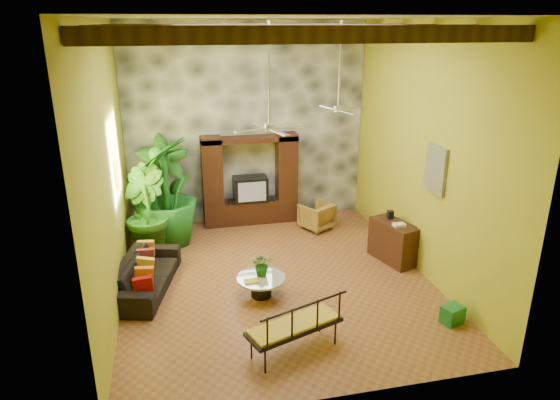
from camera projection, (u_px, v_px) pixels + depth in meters
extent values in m
plane|color=brown|center=(276.00, 279.00, 10.15)|extent=(7.00, 7.00, 0.00)
cube|color=silver|center=(276.00, 17.00, 8.46)|extent=(6.00, 7.00, 0.02)
cube|color=gold|center=(247.00, 124.00, 12.52)|extent=(6.00, 0.02, 5.00)
cube|color=gold|center=(108.00, 170.00, 8.69)|extent=(0.02, 7.00, 5.00)
cube|color=gold|center=(423.00, 151.00, 9.92)|extent=(0.02, 7.00, 5.00)
cube|color=#3C4044|center=(247.00, 125.00, 12.46)|extent=(5.98, 0.10, 4.98)
cube|color=#322110|center=(320.00, 35.00, 6.14)|extent=(5.95, 0.16, 0.22)
cube|color=#322110|center=(294.00, 33.00, 7.34)|extent=(5.95, 0.16, 0.22)
cube|color=#322110|center=(276.00, 31.00, 8.53)|extent=(5.95, 0.16, 0.22)
cube|color=#322110|center=(262.00, 30.00, 9.73)|extent=(5.95, 0.16, 0.22)
cube|color=#322110|center=(251.00, 29.00, 10.92)|extent=(5.95, 0.16, 0.22)
cube|color=black|center=(251.00, 211.00, 12.93)|extent=(2.40, 0.50, 0.60)
cube|color=black|center=(212.00, 176.00, 12.40)|extent=(0.50, 0.48, 2.00)
cube|color=black|center=(287.00, 172.00, 12.79)|extent=(0.50, 0.48, 2.00)
cube|color=black|center=(249.00, 139.00, 12.29)|extent=(2.40, 0.48, 0.12)
cube|color=black|center=(250.00, 189.00, 12.70)|extent=(0.85, 0.52, 0.62)
cube|color=#8C99A8|center=(252.00, 192.00, 12.45)|extent=(0.70, 0.02, 0.50)
cylinder|color=#B0B0B5|center=(269.00, 74.00, 8.35)|extent=(0.04, 0.04, 1.80)
cylinder|color=#B0B0B5|center=(269.00, 127.00, 8.66)|extent=(0.18, 0.18, 0.12)
cube|color=#B0B0B5|center=(288.00, 127.00, 8.82)|extent=(0.58, 0.26, 0.01)
cube|color=#B0B0B5|center=(261.00, 125.00, 8.96)|extent=(0.26, 0.58, 0.01)
cube|color=#B0B0B5|center=(251.00, 130.00, 8.51)|extent=(0.58, 0.26, 0.01)
cube|color=#B0B0B5|center=(279.00, 132.00, 8.36)|extent=(0.26, 0.58, 0.01)
cylinder|color=#B0B0B5|center=(340.00, 65.00, 10.19)|extent=(0.04, 0.04, 1.80)
cylinder|color=#B0B0B5|center=(338.00, 109.00, 10.50)|extent=(0.18, 0.18, 0.12)
cube|color=#B0B0B5|center=(352.00, 108.00, 10.66)|extent=(0.58, 0.26, 0.01)
cube|color=#B0B0B5|center=(329.00, 107.00, 10.80)|extent=(0.26, 0.58, 0.01)
cube|color=#B0B0B5|center=(324.00, 111.00, 10.35)|extent=(0.58, 0.26, 0.01)
cube|color=#B0B0B5|center=(348.00, 112.00, 10.20)|extent=(0.26, 0.58, 0.01)
cube|color=gold|center=(118.00, 175.00, 9.75)|extent=(0.06, 0.32, 0.55)
cube|color=#296997|center=(436.00, 169.00, 9.43)|extent=(0.06, 0.70, 0.90)
imported|color=black|center=(146.00, 274.00, 9.65)|extent=(1.40, 2.38, 0.65)
imported|color=brown|center=(317.00, 216.00, 12.51)|extent=(0.98, 0.99, 0.67)
imported|color=#27671B|center=(166.00, 186.00, 11.90)|extent=(1.49, 1.23, 2.44)
imported|color=#276A1C|center=(145.00, 212.00, 10.88)|extent=(1.33, 1.41, 2.03)
imported|color=#1A651D|center=(166.00, 192.00, 11.37)|extent=(1.88, 1.88, 2.53)
cylinder|color=black|center=(261.00, 287.00, 9.45)|extent=(0.39, 0.39, 0.36)
cylinder|color=silver|center=(261.00, 278.00, 9.38)|extent=(0.92, 0.92, 0.04)
imported|color=#1C5A17|center=(262.00, 264.00, 9.39)|extent=(0.41, 0.37, 0.44)
cube|color=#F2AC1A|center=(251.00, 281.00, 9.20)|extent=(0.27, 0.20, 0.03)
cube|color=black|center=(294.00, 327.00, 7.77)|extent=(1.63, 1.01, 0.06)
cube|color=gold|center=(294.00, 325.00, 7.75)|extent=(1.54, 0.94, 0.06)
cube|color=black|center=(299.00, 322.00, 7.42)|extent=(1.47, 0.56, 0.54)
cube|color=#3B2412|center=(393.00, 242.00, 10.78)|extent=(0.79, 1.20, 0.89)
cube|color=#217C2A|center=(452.00, 315.00, 8.61)|extent=(0.44, 0.38, 0.32)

